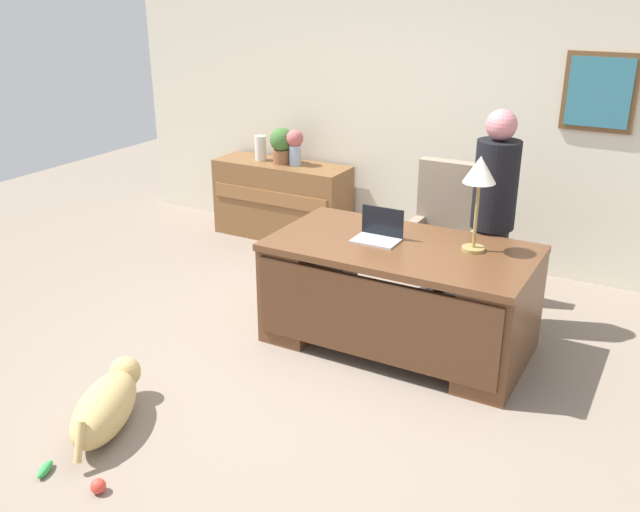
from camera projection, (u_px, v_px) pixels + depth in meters
name	position (u px, v px, depth m)	size (l,w,h in m)	color
ground_plane	(308.00, 374.00, 4.78)	(12.00, 12.00, 0.00)	gray
back_wall	(450.00, 116.00, 6.38)	(7.00, 0.16, 2.70)	beige
desk	(398.00, 293.00, 4.99)	(1.85, 1.00, 0.78)	brown
credenza	(282.00, 200.00, 7.18)	(1.41, 0.50, 0.79)	brown
armchair	(445.00, 244.00, 5.67)	(0.60, 0.59, 1.16)	gray
person_standing	(492.00, 219.00, 5.16)	(0.32, 0.32, 1.67)	#262323
dog_lying	(107.00, 404.00, 4.16)	(0.55, 0.82, 0.30)	tan
laptop	(379.00, 232.00, 4.96)	(0.32, 0.22, 0.23)	#B2B5BA
desk_lamp	(480.00, 176.00, 4.59)	(0.22, 0.22, 0.66)	#9E8447
vase_with_flowers	(295.00, 145.00, 6.89)	(0.17, 0.17, 0.36)	#9DB6D6
vase_empty	(260.00, 148.00, 7.11)	(0.12, 0.12, 0.25)	silver
potted_plant	(282.00, 144.00, 6.96)	(0.24, 0.24, 0.36)	brown
dog_toy_ball	(98.00, 486.00, 3.66)	(0.08, 0.08, 0.08)	#E53F33
dog_toy_plush	(45.00, 469.00, 3.81)	(0.14, 0.05, 0.05)	green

